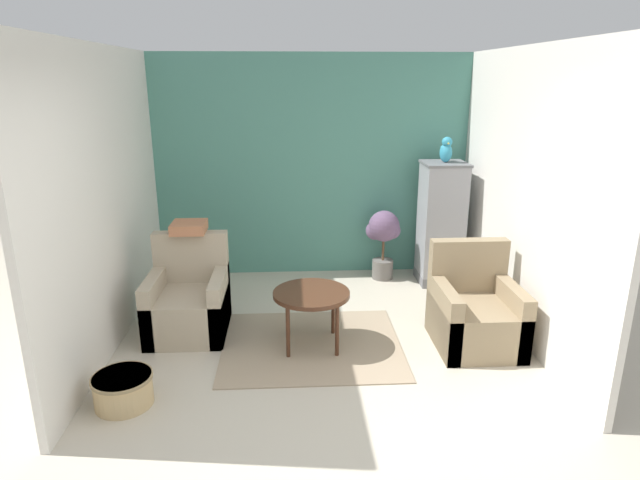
% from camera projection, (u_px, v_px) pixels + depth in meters
% --- Properties ---
extents(ground_plane, '(20.00, 20.00, 0.00)m').
position_uv_depth(ground_plane, '(334.00, 444.00, 3.62)').
color(ground_plane, beige).
rests_on(ground_plane, ground).
extents(wall_back_accent, '(3.88, 0.06, 2.66)m').
position_uv_depth(wall_back_accent, '(312.00, 167.00, 6.49)').
color(wall_back_accent, '#4C897A').
rests_on(wall_back_accent, ground_plane).
extents(wall_left, '(0.06, 3.39, 2.66)m').
position_uv_depth(wall_left, '(105.00, 201.00, 4.75)').
color(wall_left, silver).
rests_on(wall_left, ground_plane).
extents(wall_right, '(0.06, 3.39, 2.66)m').
position_uv_depth(wall_right, '(526.00, 195.00, 4.95)').
color(wall_right, silver).
rests_on(wall_right, ground_plane).
extents(area_rug, '(1.64, 1.41, 0.01)m').
position_uv_depth(area_rug, '(312.00, 345.00, 4.95)').
color(area_rug, gray).
rests_on(area_rug, ground_plane).
extents(coffee_table, '(0.70, 0.70, 0.54)m').
position_uv_depth(coffee_table, '(311.00, 297.00, 4.81)').
color(coffee_table, '#472819').
rests_on(coffee_table, ground_plane).
extents(armchair_left, '(0.73, 0.79, 0.93)m').
position_uv_depth(armchair_left, '(189.00, 303.00, 5.16)').
color(armchair_left, tan).
rests_on(armchair_left, ground_plane).
extents(armchair_right, '(0.73, 0.79, 0.93)m').
position_uv_depth(armchair_right, '(475.00, 314.00, 4.91)').
color(armchair_right, '#8E7A5B').
rests_on(armchair_right, ground_plane).
extents(birdcage, '(0.50, 0.50, 1.45)m').
position_uv_depth(birdcage, '(441.00, 224.00, 6.31)').
color(birdcage, slate).
rests_on(birdcage, ground_plane).
extents(parrot, '(0.14, 0.25, 0.30)m').
position_uv_depth(parrot, '(446.00, 150.00, 6.06)').
color(parrot, teal).
rests_on(parrot, birdcage).
extents(potted_plant, '(0.41, 0.37, 0.85)m').
position_uv_depth(potted_plant, '(383.00, 235.00, 6.46)').
color(potted_plant, '#66605B').
rests_on(potted_plant, ground_plane).
extents(wicker_basket, '(0.45, 0.45, 0.24)m').
position_uv_depth(wicker_basket, '(123.00, 389.00, 4.03)').
color(wicker_basket, tan).
rests_on(wicker_basket, ground_plane).
extents(throw_pillow, '(0.33, 0.33, 0.10)m').
position_uv_depth(throw_pillow, '(189.00, 227.00, 5.23)').
color(throw_pillow, '#B2704C').
rests_on(throw_pillow, armchair_left).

